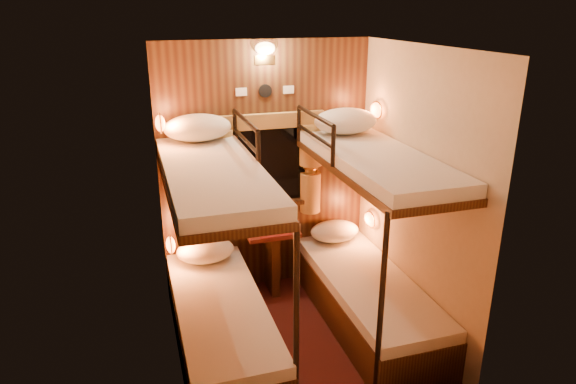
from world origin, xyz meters
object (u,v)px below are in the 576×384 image
object	(u,v)px
bottle_right	(279,221)
bottle_left	(278,222)
bunk_right	(368,266)
table	(272,252)
bunk_left	(219,289)

from	to	relation	value
bottle_right	bottle_left	bearing A→B (deg)	148.06
bunk_right	table	world-z (taller)	bunk_right
bunk_left	bottle_left	world-z (taller)	bunk_left
bunk_left	bottle_right	world-z (taller)	bunk_left
bunk_left	bunk_right	world-z (taller)	same
table	bottle_right	distance (m)	0.35
bottle_left	bottle_right	world-z (taller)	bottle_right
bottle_right	table	bearing A→B (deg)	137.74
bunk_left	bunk_right	size ratio (longest dim) A/B	1.00
bunk_right	bottle_right	distance (m)	0.96
bunk_left	bottle_right	size ratio (longest dim) A/B	7.63
bunk_right	bottle_right	bearing A→B (deg)	128.98
bunk_left	bottle_right	bearing A→B (deg)	45.76
table	bottle_left	bearing A→B (deg)	-44.84
bottle_right	bunk_right	bearing A→B (deg)	-51.02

